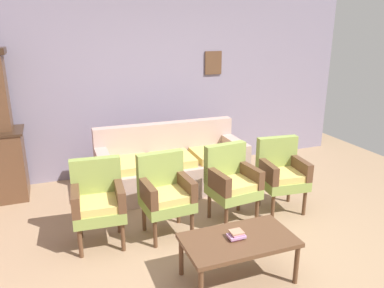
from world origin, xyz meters
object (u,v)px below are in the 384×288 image
Objects in this scene: coffee_table at (239,243)px; book_stack_on_table at (236,235)px; floral_couch at (171,167)px; armchair_near_couch_end at (98,199)px; armchair_near_cabinet at (231,180)px; armchair_by_doorway at (281,171)px; armchair_row_middle at (165,191)px.

book_stack_on_table is (-0.02, 0.01, 0.08)m from coffee_table.
armchair_near_couch_end is (-1.13, -1.04, 0.17)m from floral_couch.
book_stack_on_table is at bearing 164.16° from coffee_table.
armchair_near_cabinet is (0.39, -1.08, 0.17)m from floral_couch.
armchair_near_cabinet is 1.00× the size of armchair_by_doorway.
armchair_near_couch_end is 5.96× the size of book_stack_on_table.
book_stack_on_table is at bearing -70.92° from armchair_row_middle.
armchair_row_middle is at bearing -178.13° from armchair_by_doorway.
floral_couch is 1.19m from armchair_row_middle.
floral_couch reaches higher than book_stack_on_table.
armchair_by_doorway is (1.09, -1.05, 0.17)m from floral_couch.
armchair_by_doorway is (0.70, 0.03, 0.00)m from armchair_near_cabinet.
armchair_near_cabinet reaches higher than coffee_table.
armchair_row_middle is 1.08m from coffee_table.
armchair_near_cabinet is at bearing 65.77° from book_stack_on_table.
armchair_row_middle is at bearing -110.73° from floral_couch.
armchair_by_doorway is at bearing 2.23° from armchair_near_cabinet.
armchair_by_doorway is 5.96× the size of book_stack_on_table.
floral_couch is 13.45× the size of book_stack_on_table.
floral_couch is 2.12m from coffee_table.
armchair_near_cabinet is 0.70m from armchair_by_doorway.
coffee_table is at bearing -44.85° from armchair_near_couch_end.
armchair_near_cabinet is at bearing -70.03° from floral_couch.
coffee_table is 0.08m from book_stack_on_table.
armchair_near_couch_end is at bearing 178.48° from armchair_near_cabinet.
coffee_table is 6.63× the size of book_stack_on_table.
floral_couch is 2.25× the size of armchair_near_cabinet.
armchair_near_cabinet reaches higher than book_stack_on_table.
armchair_by_doorway is at bearing 42.24° from book_stack_on_table.
floral_couch is 2.11m from book_stack_on_table.
armchair_by_doorway is at bearing 42.98° from coffee_table.
armchair_row_middle is at bearing 109.08° from book_stack_on_table.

